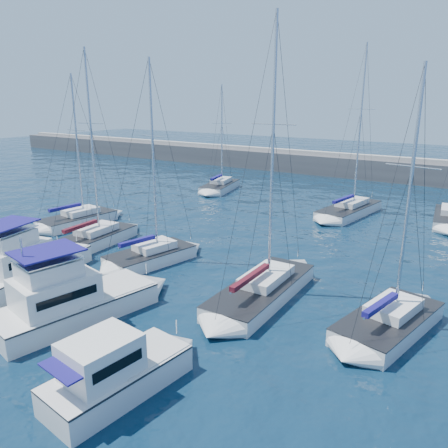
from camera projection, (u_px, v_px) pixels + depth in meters
The scene contains 13 objects.
ground at pixel (98, 304), 25.89m from camera, with size 220.00×220.00×0.00m, color black.
breakwater at pixel (360, 170), 67.38m from camera, with size 160.00×6.00×4.45m.
motor_yacht_port_outer at pixel (2, 263), 29.70m from camera, with size 3.85×7.28×3.20m.
motor_yacht_port_inner at pixel (23, 266), 28.72m from camera, with size 5.08×9.40×4.69m.
motor_yacht_stbd_inner at pixel (68, 301), 23.71m from camera, with size 5.03×9.18×4.69m.
motor_yacht_stbd_outer at pixel (114, 374), 17.77m from camera, with size 3.28×6.36×3.20m.
sailboat_mid_a at pixel (78, 219), 41.93m from camera, with size 3.70×7.47×14.22m.
sailboat_mid_b at pixel (94, 239), 36.17m from camera, with size 3.74×7.95×15.80m.
sailboat_mid_c at pixel (151, 256), 32.23m from camera, with size 4.26×6.97×14.74m.
sailboat_mid_d at pixel (262, 290), 26.53m from camera, with size 3.35×9.27×16.64m.
sailboat_mid_e at pixel (389, 322), 22.76m from camera, with size 4.49×7.53×13.73m.
sailboat_back_a at pixel (220, 186), 57.51m from camera, with size 4.70×8.11×13.74m.
sailboat_back_b at pixel (349, 210), 45.49m from camera, with size 4.45×9.60×17.23m.
Camera 1 is at (19.14, -15.60, 11.79)m, focal length 35.00 mm.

